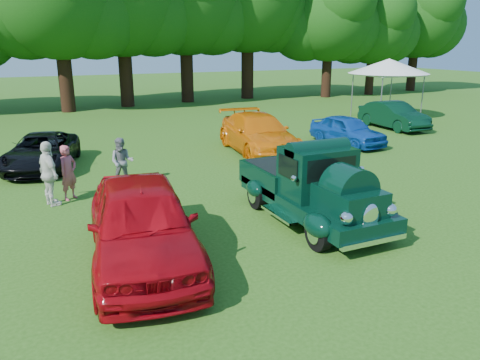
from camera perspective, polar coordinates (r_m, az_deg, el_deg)
name	(u,v)px	position (r m, az deg, el deg)	size (l,w,h in m)	color
ground	(270,234)	(11.01, 3.72, -6.55)	(120.00, 120.00, 0.00)	#265112
hero_pickup	(311,188)	(11.72, 8.65, -0.98)	(2.26, 4.86, 1.90)	black
red_convertible	(142,223)	(9.49, -11.83, -5.16)	(2.02, 5.02, 1.71)	#99060E
back_car_black	(42,151)	(17.91, -23.04, 3.22)	(2.02, 4.38, 1.22)	black
back_car_orange	(258,134)	(18.90, 2.26, 5.65)	(2.16, 5.31, 1.54)	orange
back_car_blue	(347,130)	(20.93, 12.96, 5.93)	(1.51, 3.75, 1.28)	#0D3D99
back_car_green	(393,115)	(25.65, 18.19, 7.50)	(1.45, 4.15, 1.37)	black
spectator_pink	(68,173)	(13.99, -20.18, 0.86)	(0.57, 0.37, 1.56)	#BA4C5B
spectator_grey	(122,162)	(14.92, -14.18, 2.17)	(0.73, 0.57, 1.50)	slate
spectator_white	(49,174)	(13.59, -22.25, 0.69)	(1.05, 0.44, 1.78)	silver
canopy_tent	(389,67)	(28.91, 17.68, 13.04)	(4.89, 4.89, 3.43)	white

